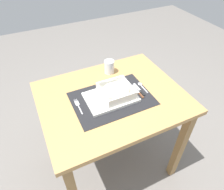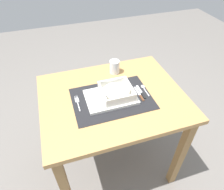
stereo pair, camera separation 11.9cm
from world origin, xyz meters
name	(u,v)px [view 2 (the right image)]	position (x,y,z in m)	size (l,w,h in m)	color
ground_plane	(112,160)	(0.00, 0.00, 0.00)	(6.00, 6.00, 0.00)	slate
dining_table	(113,109)	(0.00, 0.00, 0.63)	(0.87, 0.70, 0.75)	#B2844C
placemat	(112,99)	(-0.01, -0.02, 0.75)	(0.47, 0.33, 0.00)	black
serving_plate	(111,97)	(-0.02, -0.02, 0.76)	(0.30, 0.21, 0.02)	white
porridge_bowl	(116,92)	(0.02, -0.02, 0.79)	(0.18, 0.18, 0.06)	white
fork	(77,102)	(-0.22, 0.00, 0.75)	(0.02, 0.13, 0.00)	silver
spoon	(144,88)	(0.21, 0.00, 0.75)	(0.02, 0.11, 0.01)	silver
butter_knife	(141,93)	(0.18, -0.03, 0.75)	(0.01, 0.13, 0.01)	black
bread_knife	(140,95)	(0.16, -0.05, 0.75)	(0.01, 0.13, 0.01)	#59331E
drinking_glass	(115,67)	(0.09, 0.23, 0.79)	(0.07, 0.07, 0.09)	white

